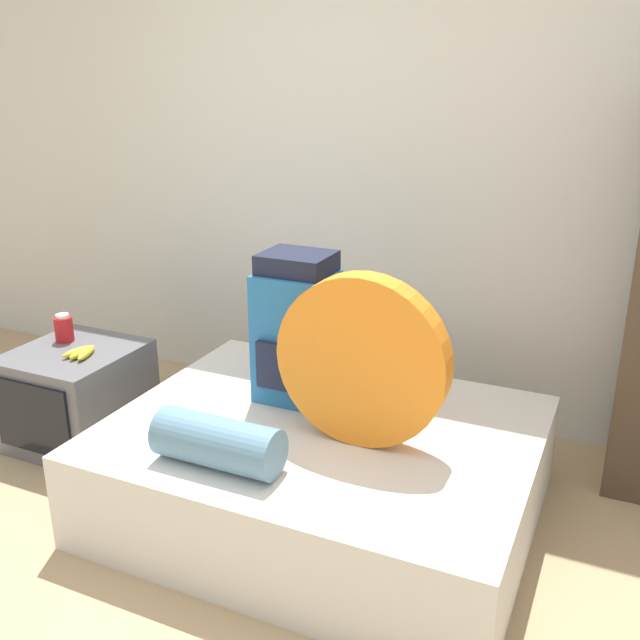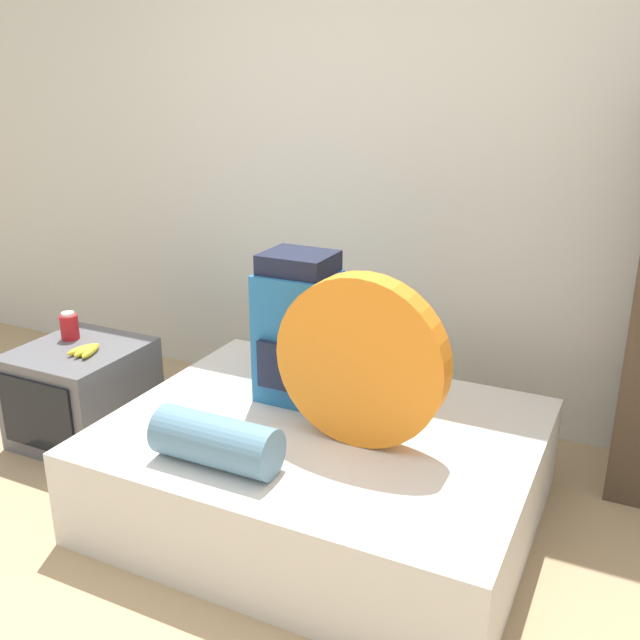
{
  "view_description": "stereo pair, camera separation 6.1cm",
  "coord_description": "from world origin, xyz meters",
  "views": [
    {
      "loc": [
        1.26,
        -1.6,
        1.78
      ],
      "look_at": [
        0.18,
        0.76,
        0.86
      ],
      "focal_mm": 40.0,
      "sensor_mm": 36.0,
      "label": 1
    },
    {
      "loc": [
        1.31,
        -1.57,
        1.78
      ],
      "look_at": [
        0.18,
        0.76,
        0.86
      ],
      "focal_mm": 40.0,
      "sensor_mm": 36.0,
      "label": 2
    }
  ],
  "objects": [
    {
      "name": "television",
      "position": [
        -1.17,
        0.81,
        0.24
      ],
      "size": [
        0.55,
        0.6,
        0.48
      ],
      "color": "#5B5B60",
      "rests_on": "ground_plane"
    },
    {
      "name": "banana_bunch",
      "position": [
        -1.08,
        0.78,
        0.5
      ],
      "size": [
        0.13,
        0.17,
        0.04
      ],
      "color": "yellow",
      "rests_on": "television"
    },
    {
      "name": "bed",
      "position": [
        0.19,
        0.76,
        0.2
      ],
      "size": [
        1.69,
        1.35,
        0.41
      ],
      "color": "silver",
      "rests_on": "ground_plane"
    },
    {
      "name": "canister",
      "position": [
        -1.3,
        0.9,
        0.55
      ],
      "size": [
        0.09,
        0.09,
        0.14
      ],
      "color": "#B2191E",
      "rests_on": "television"
    },
    {
      "name": "sleeping_roll",
      "position": [
        -0.03,
        0.31,
        0.5
      ],
      "size": [
        0.48,
        0.19,
        0.19
      ],
      "color": "#5B849E",
      "rests_on": "bed"
    },
    {
      "name": "wall_back",
      "position": [
        0.0,
        1.87,
        1.3
      ],
      "size": [
        8.0,
        0.05,
        2.6
      ],
      "color": "silver",
      "rests_on": "ground_plane"
    },
    {
      "name": "tent_bag",
      "position": [
        0.38,
        0.71,
        0.74
      ],
      "size": [
        0.67,
        0.11,
        0.67
      ],
      "color": "orange",
      "rests_on": "bed"
    },
    {
      "name": "backpack",
      "position": [
        -0.02,
        0.95,
        0.72
      ],
      "size": [
        0.31,
        0.3,
        0.65
      ],
      "color": "#23669E",
      "rests_on": "bed"
    },
    {
      "name": "ground_plane",
      "position": [
        0.0,
        0.0,
        0.0
      ],
      "size": [
        16.0,
        16.0,
        0.0
      ],
      "primitive_type": "plane",
      "color": "tan"
    }
  ]
}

